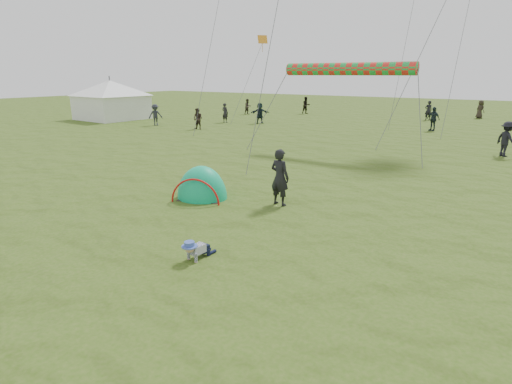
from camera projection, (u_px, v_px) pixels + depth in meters
The scene contains 17 objects.
ground at pixel (174, 241), 10.18m from camera, with size 140.00×140.00×0.00m, color #315211.
crawling_toddler at pixel (196, 249), 9.14m from camera, with size 0.47×0.67×0.51m, color black, non-canonical shape.
popup_tent at pixel (202, 198), 13.77m from camera, with size 1.74×1.43×2.25m, color #0E8F77.
standing_adult at pixel (280, 177), 12.79m from camera, with size 0.67×0.44×1.85m, color black.
event_marquee at pixel (111, 99), 37.31m from camera, with size 5.55×5.55×3.82m, color white, non-canonical shape.
crowd_person_0 at pixel (225, 113), 34.93m from camera, with size 0.61×0.40×1.68m, color black.
crowd_person_1 at pixel (198, 119), 30.62m from camera, with size 0.78×0.61×1.61m, color #2F241E.
crowd_person_3 at pixel (155, 115), 32.93m from camera, with size 1.12×0.65×1.74m, color #292B34.
crowd_person_4 at pixel (480, 109), 38.28m from camera, with size 0.84×0.55×1.72m, color #2B241D.
crowd_person_5 at pixel (260, 113), 34.40m from camera, with size 1.62×0.52×1.75m, color black.
crowd_person_6 at pixel (428, 111), 36.75m from camera, with size 0.64×0.42×1.76m, color black.
crowd_person_7 at pixel (306, 105), 42.63m from camera, with size 0.87×0.68×1.79m, color black.
crowd_person_8 at pixel (433, 119), 29.79m from camera, with size 1.04×0.43×1.77m, color #1D292E.
crowd_person_9 at pixel (506, 139), 20.47m from camera, with size 1.16×0.67×1.80m, color black.
crowd_person_13 at pixel (248, 107), 42.10m from camera, with size 0.78×0.61×1.61m, color #372F28.
rainbow_tube_kite at pixel (348, 69), 20.44m from camera, with size 0.64×0.64×6.87m, color red.
diamond_kite_8 at pixel (263, 39), 35.99m from camera, with size 0.86×0.86×0.00m, color orange.
Camera 1 is at (6.95, -6.68, 4.10)m, focal length 28.00 mm.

